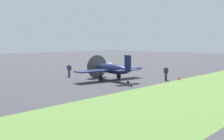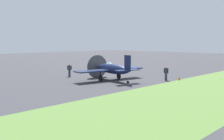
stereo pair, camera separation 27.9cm
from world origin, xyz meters
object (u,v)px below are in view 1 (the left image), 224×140
at_px(airplane_lead, 111,69).
at_px(runway_marker_cone, 179,78).
at_px(ground_crew_chief, 166,73).
at_px(ground_crew_mechanic, 69,70).

xyz_separation_m(airplane_lead, runway_marker_cone, (5.74, -6.11, -1.19)).
relative_size(ground_crew_chief, ground_crew_mechanic, 1.00).
relative_size(ground_crew_chief, runway_marker_cone, 3.93).
height_order(ground_crew_chief, ground_crew_mechanic, same).
distance_m(ground_crew_mechanic, runway_marker_cone, 14.54).
distance_m(airplane_lead, runway_marker_cone, 8.47).
xyz_separation_m(ground_crew_chief, ground_crew_mechanic, (-6.06, 11.45, 0.00)).
relative_size(airplane_lead, ground_crew_chief, 5.48).
bearing_deg(runway_marker_cone, ground_crew_mechanic, 120.10).
bearing_deg(ground_crew_chief, airplane_lead, 38.04).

